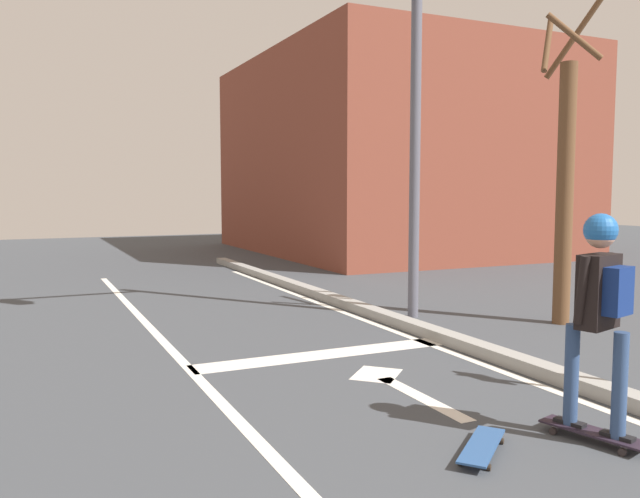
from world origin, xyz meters
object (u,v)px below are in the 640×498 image
at_px(skater, 600,295).
at_px(roadside_tree, 565,181).
at_px(traffic_signal_mast, 354,50).
at_px(spare_skateboard, 482,446).
at_px(skateboard, 593,433).

height_order(skater, roadside_tree, roadside_tree).
height_order(skater, traffic_signal_mast, traffic_signal_mast).
relative_size(skater, traffic_signal_mast, 0.29).
bearing_deg(spare_skateboard, skater, -11.11).
height_order(traffic_signal_mast, roadside_tree, traffic_signal_mast).
xyz_separation_m(skateboard, traffic_signal_mast, (0.43, 4.78, 3.86)).
xyz_separation_m(skater, spare_skateboard, (-0.94, 0.18, -1.09)).
relative_size(skateboard, roadside_tree, 0.18).
height_order(skateboard, spare_skateboard, skateboard).
relative_size(skateboard, spare_skateboard, 1.15).
bearing_deg(skater, spare_skateboard, 168.89).
xyz_separation_m(spare_skateboard, roadside_tree, (4.10, 3.29, 2.02)).
relative_size(skateboard, skater, 0.50).
bearing_deg(skateboard, traffic_signal_mast, 84.89).
xyz_separation_m(skater, traffic_signal_mast, (0.42, 4.79, 2.78)).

